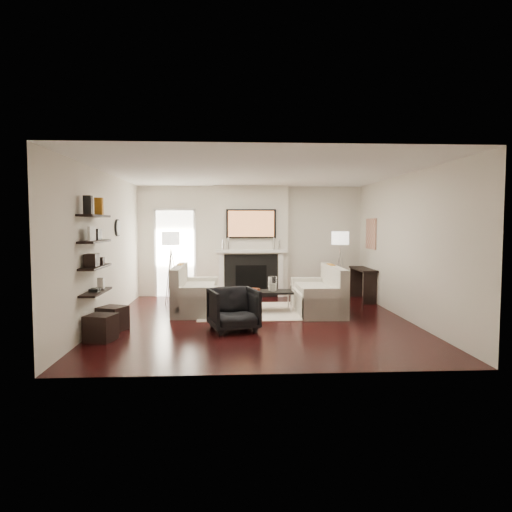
{
  "coord_description": "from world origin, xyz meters",
  "views": [
    {
      "loc": [
        -0.5,
        -8.26,
        1.77
      ],
      "look_at": [
        0.0,
        0.6,
        1.15
      ],
      "focal_mm": 32.0,
      "sensor_mm": 36.0,
      "label": 1
    }
  ],
  "objects": [
    {
      "name": "decor_books",
      "position": [
        -2.62,
        -1.06,
        0.74
      ],
      "size": [
        0.14,
        0.2,
        0.05
      ],
      "primitive_type": "cube",
      "color": "black",
      "rests_on": "shelf_bottom"
    },
    {
      "name": "hurricane_glass",
      "position": [
        0.35,
        0.87,
        0.56
      ],
      "size": [
        0.18,
        0.18,
        0.31
      ],
      "primitive_type": "cylinder",
      "color": "white",
      "rests_on": "coffee_table"
    },
    {
      "name": "clock_rim",
      "position": [
        -2.73,
        0.9,
        1.7
      ],
      "size": [
        0.04,
        0.34,
        0.34
      ],
      "primitive_type": "cylinder",
      "rotation": [
        0.0,
        1.57,
        0.0
      ],
      "color": "black",
      "rests_on": "wall_left"
    },
    {
      "name": "mantel_pilaster_r",
      "position": [
        0.72,
        2.71,
        0.55
      ],
      "size": [
        0.12,
        0.08,
        1.1
      ],
      "primitive_type": "cube",
      "color": "white",
      "rests_on": "floor"
    },
    {
      "name": "loveseat_right_base",
      "position": [
        1.25,
        0.77,
        0.21
      ],
      "size": [
        0.85,
        1.8,
        0.42
      ],
      "primitive_type": "cube",
      "color": "beige",
      "rests_on": "floor"
    },
    {
      "name": "ottoman_far",
      "position": [
        -2.47,
        -1.31,
        0.2
      ],
      "size": [
        0.49,
        0.49,
        0.4
      ],
      "primitive_type": "cube",
      "rotation": [
        0.0,
        0.0,
        -0.26
      ],
      "color": "black",
      "rests_on": "floor"
    },
    {
      "name": "tv_body",
      "position": [
        0.0,
        2.71,
        1.78
      ],
      "size": [
        1.2,
        0.06,
        0.7
      ],
      "primitive_type": "cube",
      "color": "black",
      "rests_on": "chimney_breast"
    },
    {
      "name": "mantel_pilaster_l",
      "position": [
        -0.72,
        2.71,
        0.55
      ],
      "size": [
        0.12,
        0.08,
        1.1
      ],
      "primitive_type": "cube",
      "color": "white",
      "rests_on": "floor"
    },
    {
      "name": "door_trim_r",
      "position": [
        -1.37,
        2.96,
        1.05
      ],
      "size": [
        0.06,
        0.06,
        2.16
      ],
      "primitive_type": "cube",
      "color": "white",
      "rests_on": "floor"
    },
    {
      "name": "fireplace_surround",
      "position": [
        0.0,
        2.74,
        0.52
      ],
      "size": [
        1.3,
        0.02,
        1.04
      ],
      "primitive_type": "cube",
      "color": "black",
      "rests_on": "floor"
    },
    {
      "name": "copper_bowl",
      "position": [
        -0.05,
        0.87,
        0.45
      ],
      "size": [
        0.29,
        0.29,
        0.05
      ],
      "primitive_type": "cylinder",
      "color": "#A23B1B",
      "rests_on": "coffee_table"
    },
    {
      "name": "lamp_left_leg_b",
      "position": [
        -1.91,
        2.25,
        0.6
      ],
      "size": [
        0.14,
        0.22,
        1.23
      ],
      "primitive_type": "cylinder",
      "rotation": [
        0.18,
        0.0,
        0.52
      ],
      "color": "silver",
      "rests_on": "floor"
    },
    {
      "name": "loveseat_left_arm_n",
      "position": [
        -1.21,
        0.21,
        0.3
      ],
      "size": [
        0.85,
        0.18,
        0.6
      ],
      "primitive_type": "cube",
      "color": "beige",
      "rests_on": "floor"
    },
    {
      "name": "lamp_left_leg_a",
      "position": [
        -1.74,
        2.15,
        0.6
      ],
      "size": [
        0.25,
        0.02,
        1.23
      ],
      "primitive_type": "cylinder",
      "rotation": [
        0.18,
        0.0,
        4.71
      ],
      "color": "silver",
      "rests_on": "floor"
    },
    {
      "name": "coffee_leg_ne",
      "position": [
        0.7,
        0.65,
        0.19
      ],
      "size": [
        0.02,
        0.02,
        0.38
      ],
      "primitive_type": "cylinder",
      "color": "silver",
      "rests_on": "floor"
    },
    {
      "name": "pillow_right_orange",
      "position": [
        1.58,
        1.07,
        0.73
      ],
      "size": [
        0.1,
        0.42,
        0.42
      ],
      "primitive_type": "cube",
      "color": "#A66514",
      "rests_on": "loveseat_right_cushion"
    },
    {
      "name": "loveseat_left_back",
      "position": [
        -1.54,
        1.02,
        0.53
      ],
      "size": [
        0.18,
        1.8,
        0.8
      ],
      "primitive_type": "cube",
      "color": "beige",
      "rests_on": "floor"
    },
    {
      "name": "decor_box_tall",
      "position": [
        -2.62,
        -0.71,
        0.81
      ],
      "size": [
        0.1,
        0.1,
        0.18
      ],
      "primitive_type": "cube",
      "color": "white",
      "rests_on": "shelf_bottom"
    },
    {
      "name": "door_trim_top",
      "position": [
        -1.85,
        2.96,
        2.13
      ],
      "size": [
        1.02,
        0.06,
        0.06
      ],
      "primitive_type": "cube",
      "color": "white",
      "rests_on": "wall_back"
    },
    {
      "name": "console_top",
      "position": [
        2.57,
        2.09,
        0.73
      ],
      "size": [
        0.35,
        1.2,
        0.04
      ],
      "primitive_type": "cube",
      "color": "black",
      "rests_on": "floor"
    },
    {
      "name": "loveseat_right_cushion",
      "position": [
        1.2,
        0.77,
        0.47
      ],
      "size": [
        0.63,
        1.44,
        0.1
      ],
      "primitive_type": "cube",
      "color": "beige",
      "rests_on": "loveseat_right_base"
    },
    {
      "name": "lamp_right_leg_b",
      "position": [
        2.0,
        2.29,
        0.6
      ],
      "size": [
        0.14,
        0.22,
        1.23
      ],
      "primitive_type": "cylinder",
      "rotation": [
        0.18,
        0.0,
        0.52
      ],
      "color": "silver",
      "rests_on": "floor"
    },
    {
      "name": "door_trim_l",
      "position": [
        -2.33,
        2.96,
        1.05
      ],
      "size": [
        0.06,
        0.06,
        2.16
      ],
      "primitive_type": "cube",
      "color": "white",
      "rests_on": "floor"
    },
    {
      "name": "pillow_right_charcoal",
      "position": [
        1.58,
        0.47,
        0.72
      ],
      "size": [
        0.1,
        0.4,
        0.4
      ],
      "primitive_type": "cube",
      "color": "black",
      "rests_on": "loveseat_right_cushion"
    },
    {
      "name": "loveseat_left_cushion",
      "position": [
        -1.16,
        1.02,
        0.47
      ],
      "size": [
        0.63,
        1.44,
        0.1
      ],
      "primitive_type": "cube",
      "color": "beige",
      "rests_on": "loveseat_left_base"
    },
    {
      "name": "armchair",
      "position": [
        -0.45,
        -0.73,
        0.39
      ],
      "size": [
        0.91,
        0.88,
        0.77
      ],
      "primitive_type": "imported",
      "rotation": [
        0.0,
        0.0,
        0.27
      ],
      "color": "black",
      "rests_on": "floor"
    },
    {
      "name": "lamp_right_shade",
      "position": [
        2.05,
        2.19,
        1.45
      ],
      "size": [
        0.4,
        0.4,
        0.3
      ],
      "primitive_type": "cylinder",
      "color": "white",
      "rests_on": "lamp_right_post"
    },
    {
      "name": "ottoman_near",
      "position": [
        -2.47,
        -0.62,
        0.2
      ],
      "size": [
        0.52,
        0.52,
        0.4
      ],
      "primitive_type": "cube",
      "rotation": [
        0.0,
        0.0,
        -0.4
      ],
      "color": "black",
      "rests_on": "floor"
    },
    {
      "name": "pillow_left_charcoal",
      "position": [
        -1.54,
        0.72,
        0.72
      ],
      "size": [
        0.1,
        0.4,
        0.4
      ],
      "primitive_type": "cube",
      "color": "black",
      "rests_on": "loveseat_left_cushion"
    },
    {
      "name": "coffee_leg_nw",
      "position": [
        -0.3,
        0.65,
        0.19
      ],
      "size": [
        0.02,
        0.02,
        0.38
      ],
      "primitive_type": "cylinder",
      "color": "silver",
      "rests_on": "floor"
    },
    {
      "name": "lamp_left_shade",
      "position": [
        -1.85,
        2.15,
        1.45
      ],
      "size": [
        0.4,
        0.4,
        0.3
      ],
      "primitive_type": "cylinder",
      "color": "white",
      "rests_on": "lamp_left_post"
    },
    {
      "name": "coffee_leg_sw",
      "position": [
        -0.3,
        1.09,
        0.19
      ],
      "size": [
        0.02,
        0.02,
        0.38
      ],
      "primitive_type": "cylinder",
      "color": "silver",
      "rests_on": "floor"
    },
    {
      "name": "loveseat_right_arm_s",
      "position": [
        1.25,
        1.58,
        0.3
      ],
      "size": [
        0.85,
        0.18,
        0.6
      ],
      "primitive_type": "cube",
      "color": "beige",
      "rests_on": "floor"
    },
    {
      "name": "shelf_upper",
      "position": [
        -2.62,
        -1.0,
        1.5
      ],
      "size": [
        0.25,
        1.0,
        0.04
      ],
      "primitive_type": "cube",
      "color": "black",
      "rests_on": "wall_left"
    },
    {
      "name": "candlestick_r_short",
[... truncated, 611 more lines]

